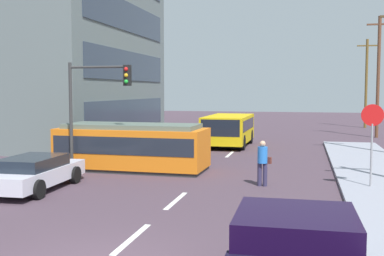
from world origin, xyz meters
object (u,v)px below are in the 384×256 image
at_px(streetcar_tram, 132,146).
at_px(city_bus, 229,129).
at_px(parked_sedan_furthest, 158,134).
at_px(pedestrian_crossing, 263,161).
at_px(traffic_light_mast, 95,96).
at_px(utility_pole_far, 378,75).
at_px(parked_sedan_mid, 34,172).
at_px(utility_pole_distant, 366,82).
at_px(parked_sedan_far, 126,145).
at_px(stop_sign, 372,128).

xyz_separation_m(streetcar_tram, city_bus, (2.74, 9.87, 0.05)).
height_order(streetcar_tram, parked_sedan_furthest, streetcar_tram).
bearing_deg(streetcar_tram, pedestrian_crossing, -21.42).
relative_size(city_bus, traffic_light_mast, 1.25).
distance_m(parked_sedan_furthest, traffic_light_mast, 11.74).
bearing_deg(utility_pole_far, parked_sedan_mid, -122.74).
relative_size(pedestrian_crossing, parked_sedan_furthest, 0.40).
bearing_deg(utility_pole_distant, parked_sedan_mid, -114.72).
distance_m(streetcar_tram, traffic_light_mast, 2.85).
xyz_separation_m(streetcar_tram, pedestrian_crossing, (5.89, -2.31, -0.11)).
xyz_separation_m(city_bus, pedestrian_crossing, (3.15, -12.18, -0.16)).
height_order(parked_sedan_far, utility_pole_far, utility_pole_far).
bearing_deg(city_bus, traffic_light_mast, -108.62).
relative_size(parked_sedan_far, utility_pole_distant, 0.53).
relative_size(city_bus, stop_sign, 2.02).
bearing_deg(utility_pole_far, pedestrian_crossing, -108.52).
distance_m(city_bus, parked_sedan_furthest, 4.69).
distance_m(streetcar_tram, parked_sedan_far, 4.38).
bearing_deg(streetcar_tram, parked_sedan_mid, -111.30).
height_order(traffic_light_mast, utility_pole_far, utility_pole_far).
xyz_separation_m(streetcar_tram, parked_sedan_furthest, (-1.93, 9.97, -0.43)).
bearing_deg(traffic_light_mast, parked_sedan_furthest, 94.30).
height_order(parked_sedan_far, utility_pole_distant, utility_pole_distant).
xyz_separation_m(parked_sedan_mid, utility_pole_distant, (14.79, 32.13, 3.66)).
bearing_deg(utility_pole_far, city_bus, -141.53).
relative_size(parked_sedan_mid, parked_sedan_furthest, 1.09).
distance_m(parked_sedan_furthest, utility_pole_distant, 23.13).
bearing_deg(parked_sedan_far, parked_sedan_furthest, 91.04).
xyz_separation_m(streetcar_tram, parked_sedan_far, (-1.82, 3.96, -0.43)).
distance_m(stop_sign, traffic_light_mast, 10.80).
relative_size(parked_sedan_mid, parked_sedan_far, 1.04).
height_order(city_bus, utility_pole_far, utility_pole_far).
height_order(stop_sign, utility_pole_far, utility_pole_far).
xyz_separation_m(parked_sedan_mid, stop_sign, (11.52, 2.64, 1.57)).
bearing_deg(traffic_light_mast, parked_sedan_far, 97.90).
xyz_separation_m(pedestrian_crossing, traffic_light_mast, (-6.96, 0.87, 2.33)).
distance_m(city_bus, utility_pole_far, 13.07).
bearing_deg(utility_pole_far, stop_sign, -98.43).
bearing_deg(parked_sedan_far, utility_pole_far, 43.62).
distance_m(city_bus, parked_sedan_far, 7.47).
distance_m(parked_sedan_mid, utility_pole_distant, 35.56).
bearing_deg(traffic_light_mast, streetcar_tram, 53.45).
relative_size(streetcar_tram, traffic_light_mast, 1.41).
relative_size(parked_sedan_far, utility_pole_far, 0.49).
height_order(city_bus, traffic_light_mast, traffic_light_mast).
bearing_deg(parked_sedan_furthest, city_bus, -1.28).
xyz_separation_m(parked_sedan_far, utility_pole_distant, (14.73, 23.36, 3.66)).
xyz_separation_m(parked_sedan_furthest, traffic_light_mast, (0.86, -11.41, 2.65)).
height_order(parked_sedan_furthest, utility_pole_far, utility_pole_far).
bearing_deg(parked_sedan_far, traffic_light_mast, -82.10).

